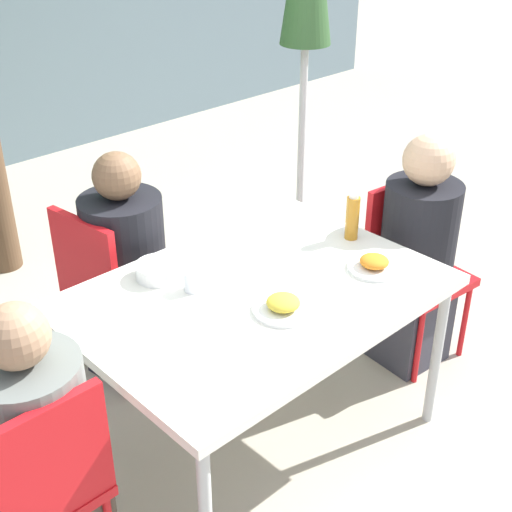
{
  "coord_description": "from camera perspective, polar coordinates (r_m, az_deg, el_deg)",
  "views": [
    {
      "loc": [
        -1.58,
        -1.68,
        2.21
      ],
      "look_at": [
        0.0,
        0.0,
        0.9
      ],
      "focal_mm": 50.0,
      "sensor_mm": 36.0,
      "label": 1
    }
  ],
  "objects": [
    {
      "name": "ground_plane",
      "position": [
        3.2,
        0.0,
        -14.25
      ],
      "size": [
        24.0,
        24.0,
        0.0
      ],
      "primitive_type": "plane",
      "color": "#B2A893"
    },
    {
      "name": "dining_table",
      "position": [
        2.76,
        0.0,
        -3.69
      ],
      "size": [
        1.39,
        1.01,
        0.75
      ],
      "color": "silver",
      "rests_on": "ground"
    },
    {
      "name": "person_far",
      "position": [
        3.31,
        -10.27,
        -1.64
      ],
      "size": [
        0.37,
        0.37,
        1.13
      ],
      "rotation": [
        0.0,
        0.0,
        -1.44
      ],
      "color": "black",
      "rests_on": "ground"
    },
    {
      "name": "drinking_cup",
      "position": [
        2.72,
        -5.07,
        -2.0
      ],
      "size": [
        0.07,
        0.07,
        0.08
      ],
      "color": "white",
      "rests_on": "dining_table"
    },
    {
      "name": "bottle",
      "position": [
        3.08,
        7.71,
        3.1
      ],
      "size": [
        0.06,
        0.06,
        0.21
      ],
      "color": "#B7751E",
      "rests_on": "dining_table"
    },
    {
      "name": "chair_left",
      "position": [
        2.41,
        -17.0,
        -17.0
      ],
      "size": [
        0.4,
        0.4,
        0.87
      ],
      "rotation": [
        0.0,
        0.0,
        -0.0
      ],
      "color": "red",
      "rests_on": "ground"
    },
    {
      "name": "salad_bowl",
      "position": [
        2.82,
        -7.84,
        -1.14
      ],
      "size": [
        0.18,
        0.18,
        0.06
      ],
      "color": "white",
      "rests_on": "dining_table"
    },
    {
      "name": "plate_1",
      "position": [
        2.89,
        9.42,
        -0.68
      ],
      "size": [
        0.21,
        0.21,
        0.06
      ],
      "color": "white",
      "rests_on": "dining_table"
    },
    {
      "name": "plate_0",
      "position": [
        2.6,
        2.18,
        -4.01
      ],
      "size": [
        0.23,
        0.23,
        0.06
      ],
      "color": "white",
      "rests_on": "dining_table"
    },
    {
      "name": "person_left",
      "position": [
        2.47,
        -16.86,
        -15.35
      ],
      "size": [
        0.35,
        0.35,
        1.11
      ],
      "rotation": [
        0.0,
        0.0,
        -0.0
      ],
      "color": "#473D33",
      "rests_on": "ground"
    },
    {
      "name": "chair_far",
      "position": [
        3.31,
        -11.86,
        -2.07
      ],
      "size": [
        0.45,
        0.45,
        0.87
      ],
      "rotation": [
        0.0,
        0.0,
        -1.44
      ],
      "color": "red",
      "rests_on": "ground"
    },
    {
      "name": "person_right",
      "position": [
        3.42,
        12.67,
        -0.33
      ],
      "size": [
        0.35,
        0.35,
        1.17
      ],
      "rotation": [
        0.0,
        0.0,
        3.05
      ],
      "color": "#383842",
      "rests_on": "ground"
    },
    {
      "name": "chair_right",
      "position": [
        3.51,
        12.16,
        -0.11
      ],
      "size": [
        0.44,
        0.44,
        0.87
      ],
      "rotation": [
        0.0,
        0.0,
        3.05
      ],
      "color": "red",
      "rests_on": "ground"
    }
  ]
}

